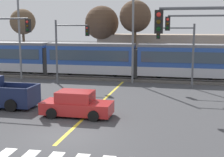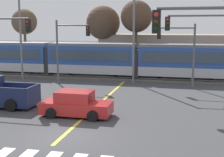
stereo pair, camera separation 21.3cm
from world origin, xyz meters
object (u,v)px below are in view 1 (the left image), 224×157
object	(u,v)px
sedan_crossing	(77,105)
bare_tree_far_west	(23,22)
traffic_light_near_right	(219,56)
bare_tree_west	(102,23)
traffic_light_far_right	(180,46)
street_lamp_west	(21,28)
street_lamp_centre	(135,27)
traffic_light_far_left	(67,43)
bare_tree_east	(135,17)
light_rail_tram	(92,58)
traffic_light_mid_right	(209,43)

from	to	relation	value
sedan_crossing	bare_tree_far_west	xyz separation A→B (m)	(-13.57, 19.12, 5.17)
traffic_light_near_right	bare_tree_west	world-z (taller)	bare_tree_west
traffic_light_far_right	street_lamp_west	bearing A→B (deg)	176.41
traffic_light_near_right	street_lamp_centre	distance (m)	17.40
traffic_light_far_left	street_lamp_centre	distance (m)	6.40
traffic_light_far_left	traffic_light_near_right	bearing A→B (deg)	-51.67
traffic_light_near_right	bare_tree_west	bearing A→B (deg)	113.72
traffic_light_near_right	bare_tree_far_west	xyz separation A→B (m)	(-20.94, 23.95, 1.66)
traffic_light_near_right	bare_tree_east	bearing A→B (deg)	105.82
traffic_light_far_right	street_lamp_west	size ratio (longest dim) A/B	0.61
traffic_light_far_left	street_lamp_centre	size ratio (longest dim) A/B	0.63
traffic_light_near_right	light_rail_tram	bearing A→B (deg)	119.06
light_rail_tram	bare_tree_west	xyz separation A→B (m)	(-0.40, 5.94, 3.70)
street_lamp_centre	bare_tree_west	size ratio (longest dim) A/B	1.19
street_lamp_west	bare_tree_east	size ratio (longest dim) A/B	1.10
bare_tree_west	light_rail_tram	bearing A→B (deg)	-86.14
bare_tree_far_west	bare_tree_west	size ratio (longest dim) A/B	0.96
sedan_crossing	street_lamp_west	bearing A→B (deg)	130.44
traffic_light_far_left	traffic_light_near_right	size ratio (longest dim) A/B	0.93
sedan_crossing	traffic_light_near_right	distance (m)	9.49
traffic_light_mid_right	bare_tree_east	distance (m)	16.64
sedan_crossing	traffic_light_near_right	bearing A→B (deg)	-33.23
sedan_crossing	street_lamp_west	size ratio (longest dim) A/B	0.46
bare_tree_west	bare_tree_east	xyz separation A→B (m)	(4.31, -1.47, 0.68)
bare_tree_east	bare_tree_west	bearing A→B (deg)	161.10
sedan_crossing	bare_tree_far_west	bearing A→B (deg)	125.37
traffic_light_mid_right	street_lamp_centre	xyz separation A→B (m)	(-5.90, 7.94, 1.00)
light_rail_tram	sedan_crossing	bearing A→B (deg)	-77.34
traffic_light_far_right	traffic_light_near_right	distance (m)	15.24
sedan_crossing	traffic_light_far_left	xyz separation A→B (m)	(-4.21, 9.82, 3.15)
traffic_light_far_left	street_lamp_centre	xyz separation A→B (m)	(5.98, 1.79, 1.43)
sedan_crossing	bare_tree_far_west	world-z (taller)	bare_tree_far_west
sedan_crossing	traffic_light_far_right	world-z (taller)	traffic_light_far_right
light_rail_tram	bare_tree_west	distance (m)	7.01
light_rail_tram	sedan_crossing	distance (m)	14.58
sedan_crossing	street_lamp_west	world-z (taller)	street_lamp_west
traffic_light_near_right	traffic_light_mid_right	xyz separation A→B (m)	(0.29, 8.50, 0.07)
traffic_light_mid_right	bare_tree_west	world-z (taller)	bare_tree_west
street_lamp_centre	bare_tree_far_west	xyz separation A→B (m)	(-15.34, 7.51, 0.58)
light_rail_tram	sedan_crossing	world-z (taller)	light_rail_tram
traffic_light_near_right	traffic_light_far_left	bearing A→B (deg)	128.33
sedan_crossing	traffic_light_near_right	size ratio (longest dim) A/B	0.66
street_lamp_west	bare_tree_far_west	xyz separation A→B (m)	(-3.94, 7.82, 0.74)
light_rail_tram	bare_tree_far_west	distance (m)	12.13
traffic_light_mid_right	street_lamp_west	world-z (taller)	street_lamp_west
light_rail_tram	traffic_light_far_right	world-z (taller)	traffic_light_far_right
bare_tree_west	street_lamp_centre	bearing A→B (deg)	-57.81
traffic_light_far_right	street_lamp_west	distance (m)	15.59
street_lamp_west	bare_tree_east	world-z (taller)	street_lamp_west
light_rail_tram	traffic_light_mid_right	bearing A→B (deg)	-44.06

